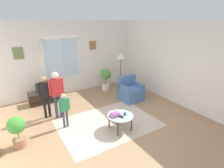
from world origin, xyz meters
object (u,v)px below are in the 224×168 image
object	(u,v)px
person_black_shirt	(45,92)
floor_lamp	(121,60)
book_stack	(115,115)
armchair	(130,91)
potted_plant_corner	(17,129)
person_green_shirt	(64,107)
remote_near_books	(121,117)
television	(43,87)
potted_plant_by_window	(106,78)
tv_stand	(44,97)
coffee_table	(120,116)
cup	(125,114)
person_red_shirt	(57,90)

from	to	relation	value
person_black_shirt	floor_lamp	size ratio (longest dim) A/B	0.80
book_stack	floor_lamp	world-z (taller)	floor_lamp
armchair	potted_plant_corner	size ratio (longest dim) A/B	1.10
person_green_shirt	armchair	bearing A→B (deg)	11.41
book_stack	potted_plant_corner	xyz separation A→B (m)	(-2.29, 0.60, 0.02)
person_green_shirt	remote_near_books	bearing A→B (deg)	-39.29
armchair	television	bearing A→B (deg)	152.65
potted_plant_corner	person_green_shirt	bearing A→B (deg)	11.13
person_black_shirt	potted_plant_corner	world-z (taller)	person_black_shirt
person_black_shirt	potted_plant_corner	distance (m)	1.43
television	person_green_shirt	size ratio (longest dim) A/B	0.49
remote_near_books	potted_plant_by_window	xyz separation A→B (m)	(1.20, 2.88, 0.10)
tv_stand	remote_near_books	world-z (taller)	remote_near_books
coffee_table	cup	world-z (taller)	cup
armchair	person_red_shirt	size ratio (longest dim) A/B	0.60
coffee_table	book_stack	xyz separation A→B (m)	(-0.13, 0.05, 0.07)
tv_stand	person_red_shirt	size ratio (longest dim) A/B	0.73
tv_stand	potted_plant_corner	bearing A→B (deg)	-115.48
book_stack	potted_plant_by_window	xyz separation A→B (m)	(1.29, 2.74, 0.07)
armchair	cup	xyz separation A→B (m)	(-1.32, -1.48, 0.14)
television	book_stack	world-z (taller)	television
coffee_table	person_red_shirt	size ratio (longest dim) A/B	0.53
person_black_shirt	person_green_shirt	bearing A→B (deg)	-70.04
coffee_table	floor_lamp	bearing A→B (deg)	55.56
armchair	potted_plant_corner	world-z (taller)	armchair
person_green_shirt	potted_plant_by_window	size ratio (longest dim) A/B	1.12
remote_near_books	person_black_shirt	distance (m)	2.37
television	cup	world-z (taller)	television
cup	person_green_shirt	world-z (taller)	person_green_shirt
remote_near_books	floor_lamp	distance (m)	2.92
person_red_shirt	book_stack	bearing A→B (deg)	-53.21
floor_lamp	cup	bearing A→B (deg)	-121.79
television	potted_plant_corner	distance (m)	2.46
television	remote_near_books	size ratio (longest dim) A/B	3.53
cup	potted_plant_corner	size ratio (longest dim) A/B	0.11
tv_stand	potted_plant_corner	size ratio (longest dim) A/B	1.33
remote_near_books	person_red_shirt	size ratio (longest dim) A/B	0.10
potted_plant_by_window	floor_lamp	size ratio (longest dim) A/B	0.55
person_red_shirt	floor_lamp	world-z (taller)	floor_lamp
person_green_shirt	person_black_shirt	distance (m)	0.90
tv_stand	coffee_table	distance (m)	3.18
cup	person_black_shirt	size ratio (longest dim) A/B	0.07
tv_stand	book_stack	bearing A→B (deg)	-66.38
floor_lamp	potted_plant_by_window	bearing A→B (deg)	120.29
television	armchair	distance (m)	3.16
person_red_shirt	potted_plant_corner	bearing A→B (deg)	-143.92
tv_stand	coffee_table	world-z (taller)	coffee_table
tv_stand	book_stack	size ratio (longest dim) A/B	3.79
person_green_shirt	television	bearing A→B (deg)	93.93
armchair	coffee_table	bearing A→B (deg)	-135.13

